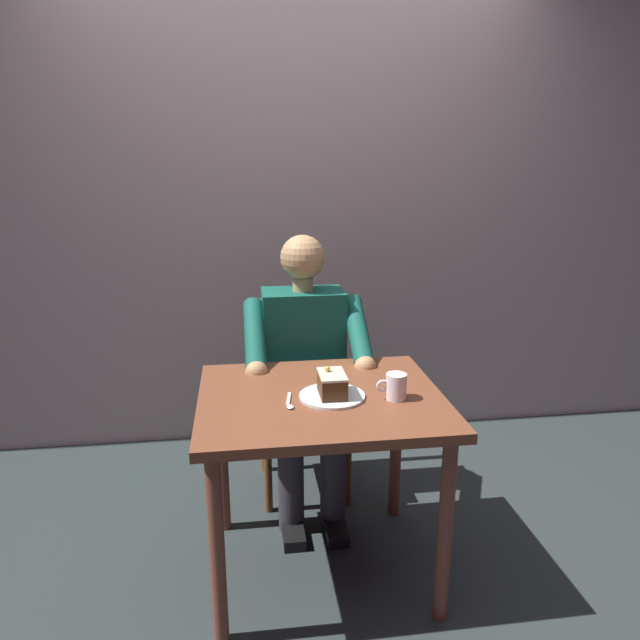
% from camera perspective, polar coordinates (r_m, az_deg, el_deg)
% --- Properties ---
extents(ground_plane, '(14.00, 14.00, 0.00)m').
position_cam_1_polar(ground_plane, '(2.45, 0.08, -23.21)').
color(ground_plane, '#2C3434').
extents(cafe_rear_panel, '(6.40, 0.12, 3.00)m').
position_cam_1_polar(cafe_rear_panel, '(3.14, -3.18, 14.87)').
color(cafe_rear_panel, '#A99393').
rests_on(cafe_rear_panel, ground).
extents(dining_table, '(0.87, 0.74, 0.73)m').
position_cam_1_polar(dining_table, '(2.12, 0.09, -9.92)').
color(dining_table, brown).
rests_on(dining_table, ground).
extents(chair, '(0.42, 0.42, 0.90)m').
position_cam_1_polar(chair, '(2.77, -1.84, -6.51)').
color(chair, brown).
rests_on(chair, ground).
extents(seated_person, '(0.53, 0.58, 1.23)m').
position_cam_1_polar(seated_person, '(2.56, -1.45, -5.01)').
color(seated_person, '#145548').
rests_on(seated_person, ground).
extents(dessert_plate, '(0.23, 0.23, 0.01)m').
position_cam_1_polar(dessert_plate, '(2.06, 1.20, -7.51)').
color(dessert_plate, white).
rests_on(dessert_plate, dining_table).
extents(cake_slice, '(0.09, 0.14, 0.10)m').
position_cam_1_polar(cake_slice, '(2.04, 1.20, -6.33)').
color(cake_slice, '#4A2C14').
rests_on(cake_slice, dessert_plate).
extents(coffee_cup, '(0.11, 0.07, 0.09)m').
position_cam_1_polar(coffee_cup, '(2.04, 7.49, -6.47)').
color(coffee_cup, white).
rests_on(coffee_cup, dining_table).
extents(dessert_spoon, '(0.03, 0.14, 0.01)m').
position_cam_1_polar(dessert_spoon, '(2.00, -3.03, -8.21)').
color(dessert_spoon, silver).
rests_on(dessert_spoon, dining_table).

